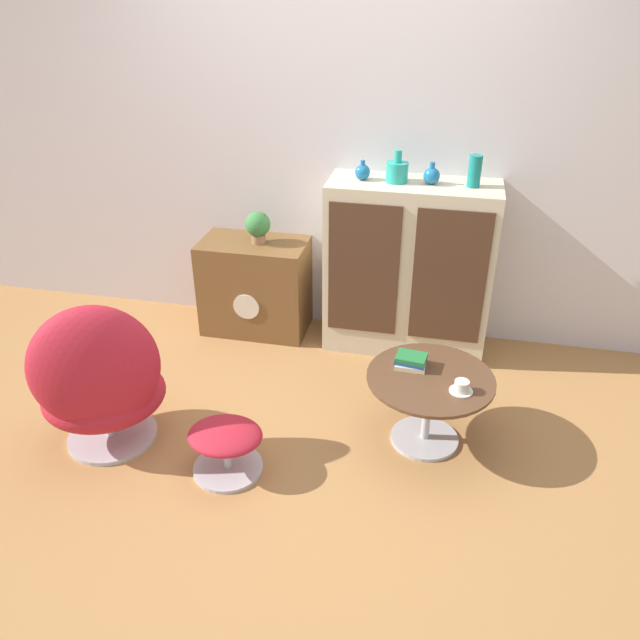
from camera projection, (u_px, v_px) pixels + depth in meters
The scene contains 14 objects.
ground_plane at pixel (286, 451), 3.28m from camera, with size 12.00×12.00×0.00m, color #A87542.
wall_back at pixel (341, 137), 3.87m from camera, with size 6.40×0.06×2.60m.
sideboard at pixel (408, 269), 3.95m from camera, with size 1.03×0.42×1.11m.
tv_console at pixel (255, 286), 4.25m from camera, with size 0.71×0.42×0.65m.
egg_chair at pixel (100, 383), 3.14m from camera, with size 0.81×0.79×0.86m.
ottoman at pixel (226, 442), 3.07m from camera, with size 0.37×0.35×0.26m.
coffee_table at pixel (429, 395), 3.21m from camera, with size 0.65×0.65×0.41m.
vase_leftmost at pixel (362, 172), 3.71m from camera, with size 0.09×0.09×0.12m.
vase_inner_left at pixel (397, 171), 3.67m from camera, with size 0.13×0.13×0.19m.
vase_inner_right at pixel (432, 176), 3.64m from camera, with size 0.10×0.10×0.13m.
vase_rightmost at pixel (475, 171), 3.57m from camera, with size 0.08×0.08×0.18m.
potted_plant at pixel (258, 226), 4.03m from camera, with size 0.16×0.16×0.21m.
teacup at pixel (461, 387), 3.04m from camera, with size 0.12×0.12×0.06m.
book_stack at pixel (411, 361), 3.23m from camera, with size 0.17×0.13×0.07m.
Camera 1 is at (0.71, -2.42, 2.22)m, focal length 35.00 mm.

